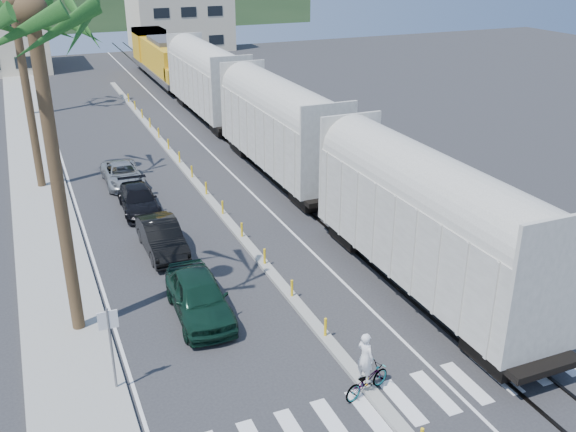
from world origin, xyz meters
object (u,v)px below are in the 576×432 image
(street_sign, at_px, (110,338))
(car_second, at_px, (162,237))
(car_lead, at_px, (199,296))
(cyclist, at_px, (366,375))

(street_sign, relative_size, car_second, 0.67)
(street_sign, relative_size, car_lead, 0.61)
(street_sign, xyz_separation_m, car_lead, (3.63, 3.25, -1.15))
(street_sign, bearing_deg, cyclist, -23.94)
(cyclist, bearing_deg, street_sign, 48.33)
(car_lead, xyz_separation_m, cyclist, (3.53, -6.43, -0.13))
(car_lead, height_order, cyclist, cyclist)
(car_lead, xyz_separation_m, car_second, (-0.09, 5.90, -0.09))
(car_second, relative_size, cyclist, 2.03)
(street_sign, distance_m, cyclist, 7.93)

